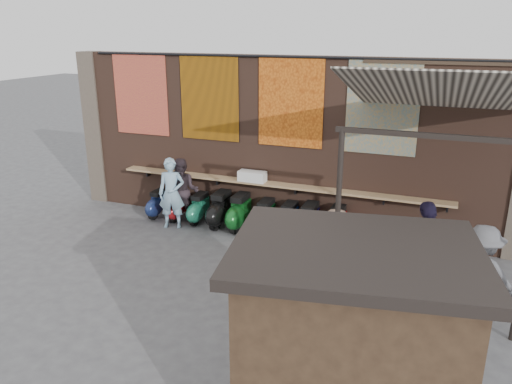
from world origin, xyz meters
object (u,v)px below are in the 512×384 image
Objects in this scene: scooter_stool_7 at (309,223)px; scooter_stool_8 at (336,226)px; shelf_box at (252,176)px; diner_left at (172,193)px; shopper_navy at (425,252)px; scooter_stool_1 at (179,207)px; scooter_stool_2 at (199,209)px; shopper_tan at (335,250)px; scooter_stool_0 at (158,204)px; shopper_grey at (479,276)px; scooter_stool_4 at (239,213)px; market_stall at (349,358)px; scooter_stool_6 at (288,220)px; diner_right at (183,192)px; scooter_stool_5 at (265,217)px; scooter_stool_3 at (220,210)px.

scooter_stool_8 is at bearing 4.70° from scooter_stool_7.
scooter_stool_8 is at bearing -7.93° from shelf_box.
diner_left is at bearing -173.20° from scooter_stool_8.
diner_left is (-3.86, -0.46, 0.44)m from scooter_stool_8.
shopper_navy is at bearing -32.89° from diner_left.
scooter_stool_1 is 6.23m from shopper_navy.
shopper_tan reaches higher than scooter_stool_2.
shopper_grey reaches higher than scooter_stool_0.
scooter_stool_4 is 5.61m from shopper_grey.
shelf_box is at bearing 110.49° from market_stall.
shopper_tan is (1.54, -2.10, 0.40)m from scooter_stool_6.
market_stall is at bearing -76.56° from scooter_stool_8.
diner_right is 0.89× the size of shopper_navy.
shopper_navy is 1.17× the size of shopper_tan.
shelf_box is 0.92× the size of scooter_stool_0.
scooter_stool_2 is at bearing 26.91° from diner_left.
market_stall is (0.91, -3.52, 0.41)m from shopper_tan.
market_stall is at bearing -62.32° from diner_right.
scooter_stool_7 is 3.14m from diner_right.
scooter_stool_8 is at bearing 48.03° from shopper_tan.
scooter_stool_7 reaches higher than scooter_stool_5.
shelf_box is 2.29m from scooter_stool_8.
shopper_tan is (0.43, -2.08, 0.38)m from scooter_stool_8.
scooter_stool_1 is 0.58m from diner_right.
scooter_stool_0 is 0.81× the size of scooter_stool_4.
diner_left is 5.96m from shopper_navy.
shopper_grey is at bearing -31.05° from scooter_stool_6.
shopper_grey is 1.08× the size of shopper_tan.
shopper_tan is at bearing -39.94° from diner_left.
scooter_stool_6 is 0.93× the size of scooter_stool_8.
scooter_stool_1 is 0.87× the size of scooter_stool_5.
shopper_navy is 1.52m from shopper_tan.
shelf_box reaches higher than scooter_stool_7.
scooter_stool_7 is at bearing -175.30° from scooter_stool_8.
scooter_stool_1 is 0.42× the size of diner_left.
scooter_stool_8 is (0.61, 0.05, -0.01)m from scooter_stool_7.
shopper_navy is 0.97m from shopper_grey.
scooter_stool_6 is at bearing 178.54° from scooter_stool_8.
shelf_box is at bearing 167.06° from scooter_stool_7.
shopper_navy is (6.49, -1.86, 0.58)m from scooter_stool_0.
diner_right is (-2.61, -0.21, 0.44)m from scooter_stool_6.
shelf_box reaches higher than scooter_stool_0.
shopper_tan is (1.04, -2.03, 0.37)m from scooter_stool_7.
scooter_stool_3 is 0.52× the size of shopper_grey.
shelf_box is 0.93× the size of scooter_stool_1.
scooter_stool_7 reaches higher than scooter_stool_0.
scooter_stool_3 is 3.85m from shopper_tan.
scooter_stool_7 is at bearing -1.35° from scooter_stool_2.
scooter_stool_4 is 0.52× the size of diner_left.
scooter_stool_3 is at bearing -179.43° from scooter_stool_8.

